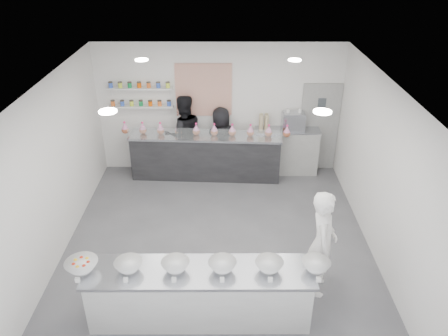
# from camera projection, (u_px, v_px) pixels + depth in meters

# --- Properties ---
(floor) EXTENTS (6.00, 6.00, 0.00)m
(floor) POSITION_uv_depth(u_px,v_px,m) (218.00, 245.00, 7.98)
(floor) COLOR #515156
(floor) RESTS_ON ground
(ceiling) EXTENTS (6.00, 6.00, 0.00)m
(ceiling) POSITION_uv_depth(u_px,v_px,m) (216.00, 86.00, 6.55)
(ceiling) COLOR white
(ceiling) RESTS_ON floor
(back_wall) EXTENTS (5.50, 0.00, 5.50)m
(back_wall) POSITION_uv_depth(u_px,v_px,m) (219.00, 109.00, 9.90)
(back_wall) COLOR white
(back_wall) RESTS_ON floor
(left_wall) EXTENTS (0.00, 6.00, 6.00)m
(left_wall) POSITION_uv_depth(u_px,v_px,m) (53.00, 173.00, 7.27)
(left_wall) COLOR white
(left_wall) RESTS_ON floor
(right_wall) EXTENTS (0.00, 6.00, 6.00)m
(right_wall) POSITION_uv_depth(u_px,v_px,m) (382.00, 174.00, 7.26)
(right_wall) COLOR white
(right_wall) RESTS_ON floor
(back_door) EXTENTS (0.88, 0.04, 2.10)m
(back_door) POSITION_uv_depth(u_px,v_px,m) (319.00, 128.00, 10.08)
(back_door) COLOR gray
(back_door) RESTS_ON floor
(pattern_panel) EXTENTS (1.25, 0.03, 1.20)m
(pattern_panel) POSITION_uv_depth(u_px,v_px,m) (204.00, 90.00, 9.67)
(pattern_panel) COLOR #B74526
(pattern_panel) RESTS_ON back_wall
(jar_shelf_lower) EXTENTS (1.45, 0.22, 0.04)m
(jar_shelf_lower) POSITION_uv_depth(u_px,v_px,m) (141.00, 106.00, 9.77)
(jar_shelf_lower) COLOR silver
(jar_shelf_lower) RESTS_ON back_wall
(jar_shelf_upper) EXTENTS (1.45, 0.22, 0.04)m
(jar_shelf_upper) POSITION_uv_depth(u_px,v_px,m) (140.00, 88.00, 9.57)
(jar_shelf_upper) COLOR silver
(jar_shelf_upper) RESTS_ON back_wall
(preserve_jars) EXTENTS (1.45, 0.10, 0.56)m
(preserve_jars) POSITION_uv_depth(u_px,v_px,m) (140.00, 94.00, 9.62)
(preserve_jars) COLOR orange
(preserve_jars) RESTS_ON jar_shelf_lower
(downlight_0) EXTENTS (0.24, 0.24, 0.02)m
(downlight_0) POSITION_uv_depth(u_px,v_px,m) (108.00, 111.00, 5.68)
(downlight_0) COLOR white
(downlight_0) RESTS_ON ceiling
(downlight_1) EXTENTS (0.24, 0.24, 0.02)m
(downlight_1) POSITION_uv_depth(u_px,v_px,m) (322.00, 112.00, 5.68)
(downlight_1) COLOR white
(downlight_1) RESTS_ON ceiling
(downlight_2) EXTENTS (0.24, 0.24, 0.02)m
(downlight_2) POSITION_uv_depth(u_px,v_px,m) (142.00, 60.00, 7.97)
(downlight_2) COLOR white
(downlight_2) RESTS_ON ceiling
(downlight_3) EXTENTS (0.24, 0.24, 0.02)m
(downlight_3) POSITION_uv_depth(u_px,v_px,m) (295.00, 60.00, 7.96)
(downlight_3) COLOR white
(downlight_3) RESTS_ON ceiling
(prep_counter) EXTENTS (3.23, 0.75, 0.88)m
(prep_counter) POSITION_uv_depth(u_px,v_px,m) (200.00, 294.00, 6.30)
(prep_counter) COLOR #999995
(prep_counter) RESTS_ON floor
(back_bar) EXTENTS (3.42, 0.79, 1.05)m
(back_bar) POSITION_uv_depth(u_px,v_px,m) (206.00, 156.00, 9.97)
(back_bar) COLOR black
(back_bar) RESTS_ON floor
(sneeze_guard) EXTENTS (3.34, 0.18, 0.29)m
(sneeze_guard) POSITION_uv_depth(u_px,v_px,m) (204.00, 135.00, 9.39)
(sneeze_guard) COLOR white
(sneeze_guard) RESTS_ON back_bar
(espresso_ledge) EXTENTS (1.47, 0.47, 1.09)m
(espresso_ledge) POSITION_uv_depth(u_px,v_px,m) (286.00, 151.00, 10.16)
(espresso_ledge) COLOR #999995
(espresso_ledge) RESTS_ON floor
(espresso_machine) EXTENTS (0.51, 0.35, 0.39)m
(espresso_machine) POSITION_uv_depth(u_px,v_px,m) (293.00, 121.00, 9.81)
(espresso_machine) COLOR #93969E
(espresso_machine) RESTS_ON espresso_ledge
(cup_stacks) EXTENTS (0.24, 0.24, 0.36)m
(cup_stacks) POSITION_uv_depth(u_px,v_px,m) (264.00, 122.00, 9.81)
(cup_stacks) COLOR gray
(cup_stacks) RESTS_ON espresso_ledge
(prep_bowls) EXTENTS (3.65, 0.52, 0.16)m
(prep_bowls) POSITION_uv_depth(u_px,v_px,m) (199.00, 266.00, 6.05)
(prep_bowls) COLOR white
(prep_bowls) RESTS_ON prep_counter
(label_cards) EXTENTS (3.31, 0.04, 0.07)m
(label_cards) POSITION_uv_depth(u_px,v_px,m) (197.00, 296.00, 5.61)
(label_cards) COLOR white
(label_cards) RESTS_ON prep_counter
(cookie_bags) EXTENTS (3.77, 0.35, 0.28)m
(cookie_bags) POSITION_uv_depth(u_px,v_px,m) (205.00, 129.00, 9.65)
(cookie_bags) COLOR #F492CB
(cookie_bags) RESTS_ON back_bar
(woman_prep) EXTENTS (0.53, 0.71, 1.78)m
(woman_prep) POSITION_uv_depth(u_px,v_px,m) (322.00, 243.00, 6.60)
(woman_prep) COLOR white
(woman_prep) RESTS_ON floor
(staff_left) EXTENTS (1.09, 0.95, 1.89)m
(staff_left) POSITION_uv_depth(u_px,v_px,m) (184.00, 135.00, 9.99)
(staff_left) COLOR black
(staff_left) RESTS_ON floor
(staff_right) EXTENTS (0.90, 0.72, 1.60)m
(staff_right) POSITION_uv_depth(u_px,v_px,m) (221.00, 141.00, 10.06)
(staff_right) COLOR black
(staff_right) RESTS_ON floor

